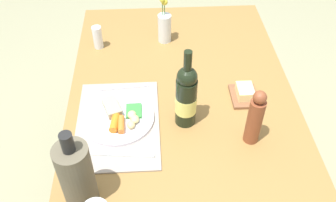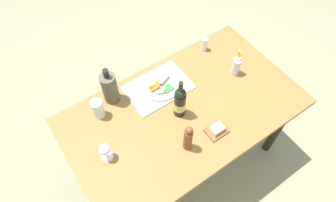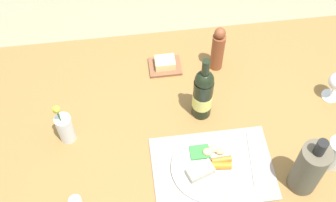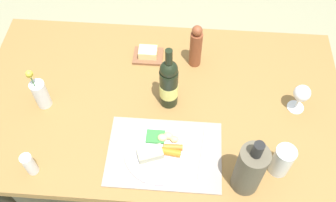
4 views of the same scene
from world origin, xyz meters
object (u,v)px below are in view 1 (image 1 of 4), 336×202
(salt_shaker, at_px, (98,37))
(knife, at_px, (121,154))
(dinner_plate, at_px, (118,117))
(cooler_bottle, at_px, (76,174))
(fork, at_px, (124,87))
(butter_dish, at_px, (244,94))
(dining_table, at_px, (183,129))
(pepper_mill, at_px, (255,118))
(wine_bottle, at_px, (187,96))
(flower_vase, at_px, (165,26))

(salt_shaker, bearing_deg, knife, 10.82)
(dinner_plate, distance_m, cooler_bottle, 0.34)
(fork, height_order, salt_shaker, salt_shaker)
(knife, height_order, butter_dish, butter_dish)
(dinner_plate, distance_m, knife, 0.16)
(dining_table, relative_size, pepper_mill, 6.89)
(cooler_bottle, bearing_deg, salt_shaker, -179.41)
(salt_shaker, height_order, cooler_bottle, cooler_bottle)
(pepper_mill, height_order, cooler_bottle, cooler_bottle)
(dining_table, relative_size, wine_bottle, 4.91)
(salt_shaker, xyz_separation_m, pepper_mill, (0.57, 0.56, 0.05))
(dinner_plate, bearing_deg, dining_table, 95.12)
(butter_dish, bearing_deg, flower_vase, -144.30)
(butter_dish, bearing_deg, wine_bottle, -64.97)
(dinner_plate, bearing_deg, cooler_bottle, -17.27)
(fork, relative_size, pepper_mill, 0.87)
(dinner_plate, relative_size, cooler_bottle, 0.92)
(fork, height_order, butter_dish, butter_dish)
(salt_shaker, height_order, butter_dish, salt_shaker)
(fork, xyz_separation_m, knife, (0.33, -0.00, 0.00))
(dinner_plate, distance_m, wine_bottle, 0.26)
(butter_dish, xyz_separation_m, cooler_bottle, (0.40, -0.57, 0.10))
(dining_table, bearing_deg, salt_shaker, -141.64)
(dinner_plate, height_order, salt_shaker, salt_shaker)
(dining_table, distance_m, dinner_plate, 0.26)
(fork, bearing_deg, dining_table, 51.69)
(flower_vase, distance_m, pepper_mill, 0.66)
(wine_bottle, height_order, cooler_bottle, wine_bottle)
(dining_table, height_order, flower_vase, flower_vase)
(dining_table, height_order, cooler_bottle, cooler_bottle)
(dinner_plate, bearing_deg, butter_dish, 101.21)
(flower_vase, xyz_separation_m, pepper_mill, (0.60, 0.26, 0.03))
(knife, distance_m, wine_bottle, 0.29)
(dining_table, distance_m, flower_vase, 0.50)
(flower_vase, height_order, wine_bottle, wine_bottle)
(wine_bottle, distance_m, pepper_mill, 0.24)
(flower_vase, bearing_deg, butter_dish, 35.70)
(pepper_mill, bearing_deg, salt_shaker, -135.49)
(fork, bearing_deg, flower_vase, 146.74)
(dinner_plate, distance_m, salt_shaker, 0.47)
(pepper_mill, bearing_deg, wine_bottle, -114.67)
(dinner_plate, relative_size, pepper_mill, 1.19)
(dining_table, xyz_separation_m, pepper_mill, (0.13, 0.22, 0.19))
(knife, bearing_deg, fork, -174.39)
(dining_table, relative_size, salt_shaker, 14.67)
(pepper_mill, relative_size, butter_dish, 1.68)
(dining_table, distance_m, butter_dish, 0.27)
(dining_table, relative_size, fork, 7.93)
(wine_bottle, relative_size, pepper_mill, 1.40)
(dinner_plate, xyz_separation_m, cooler_bottle, (0.31, -0.10, 0.10))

